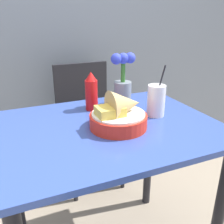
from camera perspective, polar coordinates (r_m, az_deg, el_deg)
The scene contains 7 objects.
wall_window at distance 2.02m, azimuth -14.16°, elevation 23.43°, with size 7.00×0.06×2.60m.
dining_table at distance 1.12m, azimuth -1.02°, elevation -9.43°, with size 0.93×0.71×0.78m.
chair_far_window at distance 1.86m, azimuth -6.00°, elevation -0.15°, with size 0.40×0.40×0.88m.
food_basket at distance 1.01m, azimuth 1.88°, elevation -0.48°, with size 0.24×0.24×0.16m.
ketchup_bottle at distance 1.19m, azimuth -4.81°, elevation 4.64°, with size 0.06×0.06×0.19m.
drink_cup at distance 1.14m, azimuth 10.04°, elevation 2.39°, with size 0.08×0.08×0.24m.
flower_vase at distance 1.26m, azimuth 2.50°, elevation 6.97°, with size 0.13×0.09×0.26m.
Camera 1 is at (-0.36, -0.89, 1.21)m, focal length 40.00 mm.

